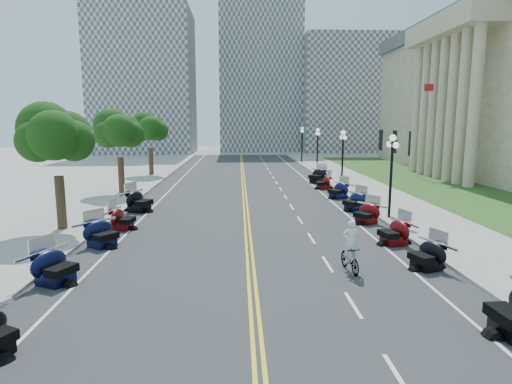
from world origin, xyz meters
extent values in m
plane|color=gray|center=(0.00, 0.00, 0.00)|extent=(160.00, 160.00, 0.00)
cube|color=#333335|center=(0.00, 10.00, 0.00)|extent=(16.00, 90.00, 0.01)
cube|color=yellow|center=(-0.12, 10.00, 0.01)|extent=(0.12, 90.00, 0.00)
cube|color=yellow|center=(0.12, 10.00, 0.01)|extent=(0.12, 90.00, 0.00)
cube|color=white|center=(6.40, 10.00, 0.01)|extent=(0.12, 90.00, 0.00)
cube|color=white|center=(-6.40, 10.00, 0.01)|extent=(0.12, 90.00, 0.00)
cube|color=white|center=(3.20, -12.00, 0.01)|extent=(0.12, 2.00, 0.00)
cube|color=white|center=(3.20, -8.00, 0.01)|extent=(0.12, 2.00, 0.00)
cube|color=white|center=(3.20, -4.00, 0.01)|extent=(0.12, 2.00, 0.00)
cube|color=white|center=(3.20, 0.00, 0.01)|extent=(0.12, 2.00, 0.00)
cube|color=white|center=(3.20, 4.00, 0.01)|extent=(0.12, 2.00, 0.00)
cube|color=white|center=(3.20, 8.00, 0.01)|extent=(0.12, 2.00, 0.00)
cube|color=white|center=(3.20, 12.00, 0.01)|extent=(0.12, 2.00, 0.00)
cube|color=white|center=(3.20, 16.00, 0.01)|extent=(0.12, 2.00, 0.00)
cube|color=white|center=(3.20, 20.00, 0.01)|extent=(0.12, 2.00, 0.00)
cube|color=white|center=(3.20, 24.00, 0.01)|extent=(0.12, 2.00, 0.00)
cube|color=white|center=(3.20, 28.00, 0.01)|extent=(0.12, 2.00, 0.00)
cube|color=white|center=(3.20, 32.00, 0.01)|extent=(0.12, 2.00, 0.00)
cube|color=white|center=(3.20, 36.00, 0.01)|extent=(0.12, 2.00, 0.00)
cube|color=white|center=(3.20, 40.00, 0.01)|extent=(0.12, 2.00, 0.00)
cube|color=white|center=(3.20, 44.00, 0.01)|extent=(0.12, 2.00, 0.00)
cube|color=white|center=(3.20, 48.00, 0.01)|extent=(0.12, 2.00, 0.00)
cube|color=white|center=(3.20, 52.00, 0.01)|extent=(0.12, 2.00, 0.00)
cube|color=#9E9991|center=(10.50, 10.00, 0.07)|extent=(5.00, 90.00, 0.15)
cube|color=#9E9991|center=(-10.50, 10.00, 0.07)|extent=(5.00, 90.00, 0.15)
cube|color=#356023|center=(17.50, 18.00, 0.05)|extent=(9.00, 60.00, 0.10)
cube|color=gray|center=(-18.00, 62.00, 13.00)|extent=(18.00, 14.00, 26.00)
cube|color=gray|center=(4.00, 68.00, 15.00)|extent=(16.00, 12.00, 30.00)
cube|color=gray|center=(22.00, 65.00, 11.00)|extent=(20.00, 14.00, 22.00)
imported|color=#A51414|center=(3.88, -4.90, 0.53)|extent=(0.73, 1.80, 1.05)
imported|color=white|center=(3.88, -4.90, 1.92)|extent=(0.63, 0.41, 1.72)
camera|label=1|loc=(-0.47, -20.88, 5.85)|focal=30.00mm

